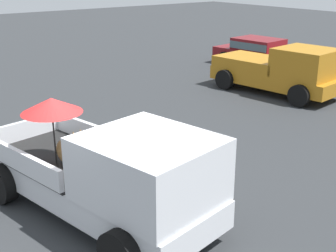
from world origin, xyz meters
TOP-DOWN VIEW (x-y plane):
  - ground_plane at (0.00, 0.00)m, footprint 80.00×80.00m
  - pickup_truck_main at (0.46, 0.07)m, footprint 5.31×2.99m
  - pickup_truck_red at (-3.56, 9.60)m, footprint 4.98×2.60m
  - parked_sedan_near at (-7.27, 12.58)m, footprint 4.45×2.31m

SIDE VIEW (x-z plane):
  - ground_plane at x=0.00m, z-range 0.00..0.00m
  - parked_sedan_near at x=-7.27m, z-range 0.08..1.41m
  - pickup_truck_red at x=-3.56m, z-range -0.03..1.77m
  - pickup_truck_main at x=0.46m, z-range -0.14..2.06m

